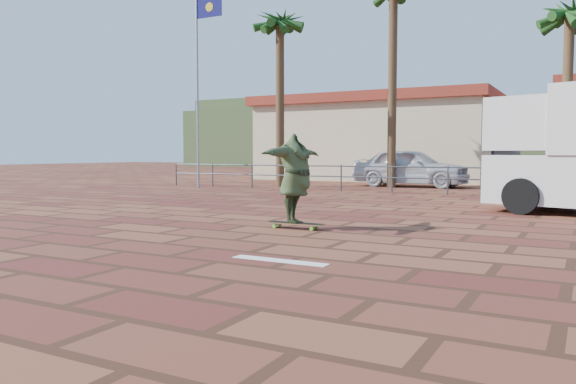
% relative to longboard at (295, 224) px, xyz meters
% --- Properties ---
extents(ground, '(120.00, 120.00, 0.00)m').
position_rel_longboard_xyz_m(ground, '(0.61, -1.75, -0.09)').
color(ground, brown).
rests_on(ground, ground).
extents(paint_stripe, '(1.40, 0.22, 0.01)m').
position_rel_longboard_xyz_m(paint_stripe, '(1.31, -2.95, -0.09)').
color(paint_stripe, white).
rests_on(paint_stripe, ground).
extents(guardrail, '(24.06, 0.06, 1.00)m').
position_rel_longboard_xyz_m(guardrail, '(0.61, 10.25, 0.59)').
color(guardrail, '#47494F').
rests_on(guardrail, ground).
extents(flagpole, '(1.30, 0.10, 8.00)m').
position_rel_longboard_xyz_m(flagpole, '(-9.27, 9.25, 4.55)').
color(flagpole, gray).
rests_on(flagpole, ground).
extents(palm_far_left, '(2.40, 2.40, 8.25)m').
position_rel_longboard_xyz_m(palm_far_left, '(-6.89, 11.75, 6.74)').
color(palm_far_left, brown).
rests_on(palm_far_left, ground).
extents(palm_center, '(2.40, 2.40, 7.75)m').
position_rel_longboard_xyz_m(palm_center, '(4.11, 13.75, 6.27)').
color(palm_center, brown).
rests_on(palm_center, ground).
extents(building_west, '(12.60, 7.60, 4.50)m').
position_rel_longboard_xyz_m(building_west, '(-5.39, 20.25, 2.19)').
color(building_west, beige).
rests_on(building_west, ground).
extents(hill_front, '(70.00, 18.00, 6.00)m').
position_rel_longboard_xyz_m(hill_front, '(0.61, 48.25, 2.91)').
color(hill_front, '#384C28').
rests_on(hill_front, ground).
extents(hill_back, '(35.00, 14.00, 8.00)m').
position_rel_longboard_xyz_m(hill_back, '(-21.39, 54.25, 3.91)').
color(hill_back, '#384C28').
rests_on(hill_back, ground).
extents(longboard, '(1.16, 0.28, 0.11)m').
position_rel_longboard_xyz_m(longboard, '(0.00, 0.00, 0.00)').
color(longboard, olive).
rests_on(longboard, ground).
extents(skateboarder, '(0.58, 2.11, 1.71)m').
position_rel_longboard_xyz_m(skateboarder, '(0.00, -0.00, 0.88)').
color(skateboarder, '#354525').
rests_on(skateboarder, longboard).
extents(car_silver, '(4.96, 2.15, 1.67)m').
position_rel_longboard_xyz_m(car_silver, '(-1.85, 14.25, 0.74)').
color(car_silver, silver).
rests_on(car_silver, ground).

